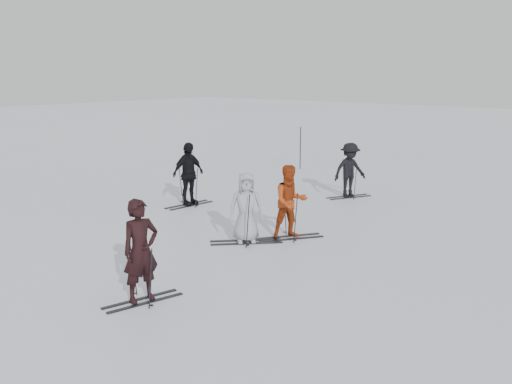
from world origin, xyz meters
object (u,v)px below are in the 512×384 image
(skier_near_dark, at_px, (141,252))
(piste_marker, at_px, (300,148))
(skier_grey, at_px, (246,209))
(skier_uphill_left, at_px, (188,175))
(skier_uphill_far, at_px, (350,171))
(skier_red, at_px, (290,203))

(skier_near_dark, distance_m, piste_marker, 15.53)
(skier_grey, xyz_separation_m, piste_marker, (-5.45, 10.01, 0.05))
(skier_uphill_left, relative_size, skier_uphill_far, 1.09)
(skier_uphill_far, bearing_deg, skier_red, -138.47)
(skier_near_dark, distance_m, skier_uphill_far, 10.56)
(skier_near_dark, relative_size, skier_grey, 1.10)
(skier_grey, xyz_separation_m, skier_uphill_left, (-4.10, 1.93, 0.13))
(skier_red, height_order, skier_uphill_far, skier_red)
(skier_uphill_left, height_order, skier_uphill_far, skier_uphill_left)
(skier_uphill_left, bearing_deg, skier_grey, -110.67)
(skier_red, bearing_deg, skier_near_dark, -142.40)
(skier_uphill_left, relative_size, piste_marker, 1.08)
(piste_marker, bearing_deg, skier_near_dark, -65.54)
(skier_near_dark, bearing_deg, skier_uphill_far, 22.35)
(skier_uphill_far, bearing_deg, piste_marker, 78.61)
(skier_red, xyz_separation_m, skier_grey, (-0.62, -1.02, -0.06))
(skier_red, distance_m, piste_marker, 10.85)
(skier_red, bearing_deg, piste_marker, 67.59)
(skier_grey, height_order, piste_marker, piste_marker)
(skier_grey, bearing_deg, skier_uphill_far, 50.24)
(skier_near_dark, bearing_deg, skier_grey, 26.31)
(skier_uphill_far, bearing_deg, skier_near_dark, -143.60)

